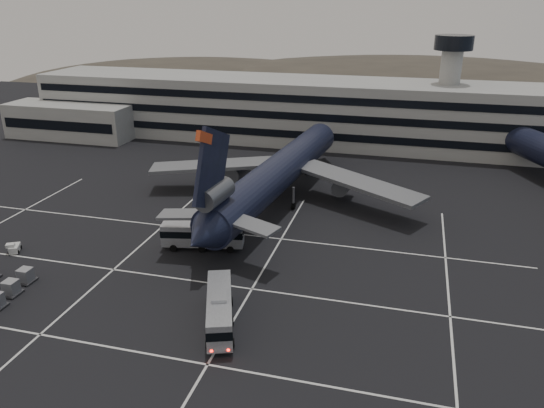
# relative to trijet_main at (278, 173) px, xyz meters

# --- Properties ---
(ground) EXTENTS (260.00, 260.00, 0.00)m
(ground) POSITION_rel_trijet_main_xyz_m (-8.11, -31.09, -5.25)
(ground) COLOR black
(ground) RESTS_ON ground
(lane_markings) EXTENTS (90.00, 55.62, 0.01)m
(lane_markings) POSITION_rel_trijet_main_xyz_m (-7.16, -30.37, -5.24)
(lane_markings) COLOR silver
(lane_markings) RESTS_ON ground
(terminal) EXTENTS (125.00, 26.00, 24.00)m
(terminal) POSITION_rel_trijet_main_xyz_m (-11.06, 40.05, 1.68)
(terminal) COLOR gray
(terminal) RESTS_ON ground
(hills) EXTENTS (352.00, 180.00, 44.00)m
(hills) POSITION_rel_trijet_main_xyz_m (9.88, 138.91, -17.32)
(hills) COLOR #38332B
(hills) RESTS_ON ground
(trijet_main) EXTENTS (47.20, 57.69, 18.08)m
(trijet_main) POSITION_rel_trijet_main_xyz_m (0.00, 0.00, 0.00)
(trijet_main) COLOR black
(trijet_main) RESTS_ON ground
(bus_near) EXTENTS (6.11, 11.06, 3.84)m
(bus_near) POSITION_rel_trijet_main_xyz_m (2.84, -34.84, -3.15)
(bus_near) COLOR gray
(bus_near) RESTS_ON ground
(bus_far) EXTENTS (11.21, 4.70, 3.86)m
(bus_far) POSITION_rel_trijet_main_xyz_m (-5.56, -18.55, -3.14)
(bus_far) COLOR gray
(bus_far) RESTS_ON ground
(tug_b) EXTENTS (2.06, 2.40, 1.33)m
(tug_b) POSITION_rel_trijet_main_xyz_m (-29.26, -26.16, -4.66)
(tug_b) COLOR beige
(tug_b) RESTS_ON ground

